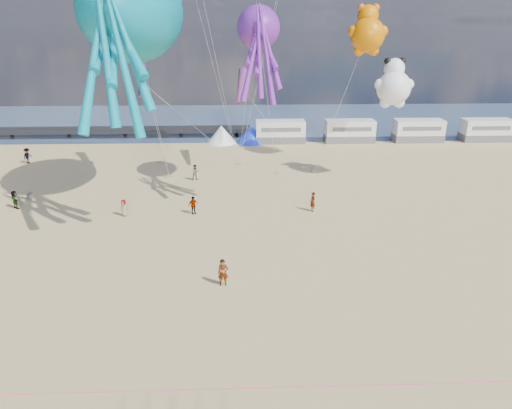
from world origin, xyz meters
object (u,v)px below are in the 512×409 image
at_px(windsock_mid, 241,87).
at_px(sandbag_c, 314,171).
at_px(beachgoer_3, 193,205).
at_px(kite_octopus_purple, 258,28).
at_px(kite_octopus_teal, 131,10).
at_px(beachgoer_4, 15,200).
at_px(motorhome_2, 418,130).
at_px(sandbag_e, 239,164).
at_px(motorhome_0, 280,132).
at_px(beachgoer_5, 313,202).
at_px(sandbag_a, 169,176).
at_px(motorhome_1, 350,131).
at_px(beachgoer_1, 196,172).
at_px(sandbag_b, 277,173).
at_px(kite_panda, 394,88).
at_px(motorhome_3, 486,130).
at_px(tent_blue, 251,134).
at_px(windsock_right, 141,81).
at_px(beachgoer_2, 28,156).
at_px(kite_teddy_orange, 368,35).
at_px(windsock_left, 139,63).
at_px(standing_person, 223,273).
at_px(sandbag_d, 302,166).
at_px(tent_white, 221,134).

bearing_deg(windsock_mid, sandbag_c, -5.69).
distance_m(beachgoer_3, kite_octopus_purple, 16.29).
bearing_deg(kite_octopus_teal, beachgoer_4, 164.08).
distance_m(motorhome_2, windsock_mid, 27.91).
bearing_deg(sandbag_e, motorhome_0, 61.62).
relative_size(beachgoer_5, sandbag_a, 3.50).
xyz_separation_m(motorhome_0, motorhome_1, (9.50, 0.00, 0.00)).
bearing_deg(beachgoer_1, sandbag_b, -11.87).
distance_m(kite_octopus_teal, kite_panda, 24.73).
bearing_deg(beachgoer_1, motorhome_2, 5.54).
relative_size(beachgoer_1, kite_octopus_purple, 0.17).
bearing_deg(motorhome_0, kite_panda, -60.80).
bearing_deg(motorhome_3, sandbag_c, -153.07).
bearing_deg(motorhome_0, beachgoer_3, -111.22).
xyz_separation_m(tent_blue, beachgoer_3, (-5.56, -24.62, -0.39)).
xyz_separation_m(sandbag_e, windsock_right, (-9.17, -5.54, 10.05)).
bearing_deg(kite_octopus_purple, beachgoer_4, -179.38).
bearing_deg(beachgoer_3, beachgoer_2, 106.88).
height_order(beachgoer_1, kite_teddy_orange, kite_teddy_orange).
bearing_deg(tent_blue, sandbag_e, -99.05).
bearing_deg(kite_panda, kite_teddy_orange, 99.52).
distance_m(beachgoer_3, kite_teddy_orange, 25.96).
xyz_separation_m(beachgoer_1, sandbag_b, (8.61, 1.64, -0.72)).
distance_m(beachgoer_5, kite_panda, 14.37).
relative_size(beachgoer_4, kite_octopus_purple, 0.17).
height_order(beachgoer_1, windsock_left, windsock_left).
height_order(motorhome_1, beachgoer_1, motorhome_1).
bearing_deg(windsock_left, beachgoer_4, -155.84).
bearing_deg(beachgoer_4, standing_person, -178.85).
bearing_deg(beachgoer_2, sandbag_d, -78.65).
relative_size(beachgoer_1, beachgoer_2, 0.91).
xyz_separation_m(beachgoer_1, beachgoer_2, (-20.09, 6.75, 0.08)).
bearing_deg(sandbag_c, tent_blue, 117.02).
xyz_separation_m(sandbag_c, sandbag_d, (-1.10, 1.57, 0.00)).
height_order(kite_octopus_teal, windsock_mid, kite_octopus_teal).
height_order(beachgoer_3, sandbag_d, beachgoer_3).
bearing_deg(motorhome_0, beachgoer_2, -163.65).
bearing_deg(sandbag_d, sandbag_b, -142.19).
distance_m(motorhome_1, kite_octopus_teal, 35.17).
bearing_deg(kite_octopus_purple, tent_white, 93.13).
height_order(sandbag_b, windsock_left, windsock_left).
relative_size(beachgoer_4, kite_panda, 0.30).
distance_m(beachgoer_1, sandbag_a, 3.18).
bearing_deg(tent_white, beachgoer_2, -158.25).
xyz_separation_m(tent_blue, beachgoer_4, (-21.41, -22.84, -0.37)).
distance_m(beachgoer_4, sandbag_b, 25.47).
bearing_deg(beachgoer_2, tent_white, -52.10).
xyz_separation_m(sandbag_d, windsock_mid, (-6.92, 0.11, 8.90)).
bearing_deg(windsock_left, windsock_right, -96.66).
distance_m(motorhome_2, kite_teddy_orange, 19.95).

